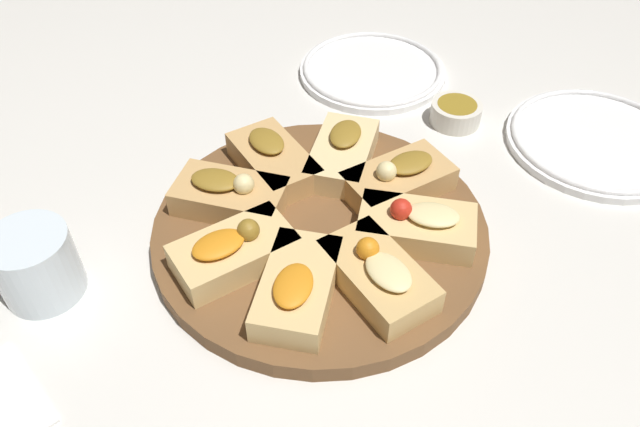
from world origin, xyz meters
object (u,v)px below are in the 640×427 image
Objects in this scene: serving_board at (320,230)px; plate_left at (372,70)px; plate_right at (597,140)px; water_glass at (36,265)px; dipping_bowl at (456,112)px.

serving_board reaches higher than plate_left.
serving_board is 1.68× the size of plate_left.
water_glass is at bearing -112.34° from plate_right.
dipping_bowl is (-0.03, 0.29, 0.01)m from serving_board.
serving_board is 0.35m from plate_left.
plate_right is 0.19m from dipping_bowl.
serving_board is 0.40m from plate_right.
plate_right is at bearing 15.63° from plate_left.
water_glass is (0.06, -0.55, 0.03)m from plate_left.
dipping_bowl is (-0.16, -0.10, 0.01)m from plate_right.
plate_right is 0.69m from water_glass.
water_glass is (-0.26, -0.64, 0.03)m from plate_right.
serving_board is 5.38× the size of dipping_bowl.
plate_left is 0.33m from plate_right.
plate_left is at bearing 177.91° from dipping_bowl.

